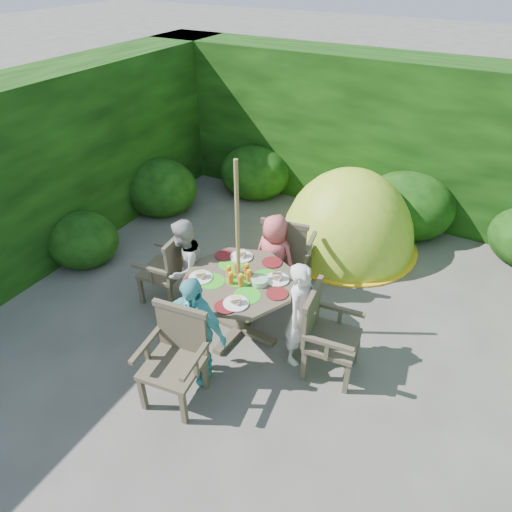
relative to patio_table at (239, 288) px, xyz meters
The scene contains 13 objects.
ground 0.85m from the patio_table, ahead, with size 60.00×60.00×0.00m, color #4E4B45.
hedge_enclosure 1.58m from the patio_table, 68.04° to the left, with size 9.00×9.00×2.50m.
patio_table is the anchor object (origin of this frame).
parasol_pole 0.45m from the patio_table, behind, with size 0.04×0.04×2.20m, color olive.
garden_chair_right 1.10m from the patio_table, ahead, with size 0.59×0.65×0.99m.
garden_chair_left 1.11m from the patio_table, behind, with size 0.57×0.63×0.95m.
garden_chair_back 1.09m from the patio_table, 85.65° to the left, with size 0.70×0.64×1.04m.
garden_chair_front 1.10m from the patio_table, 94.62° to the right, with size 0.66×0.60×0.99m.
child_right 0.80m from the patio_table, ahead, with size 0.46×0.30×1.26m, color silver.
child_left 0.80m from the patio_table, behind, with size 0.61×0.48×1.26m, color #A6A7A1.
child_back 0.80m from the patio_table, 86.80° to the left, with size 0.58×0.38×1.19m, color #D45759.
child_front 0.80m from the patio_table, 93.85° to the right, with size 0.76×0.32×1.29m, color #52B8C0.
dome_tent 2.54m from the patio_table, 78.65° to the left, with size 2.55×2.55×2.47m.
Camera 1 is at (1.58, -3.50, 3.88)m, focal length 32.00 mm.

